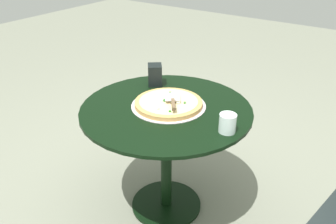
% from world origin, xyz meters
% --- Properties ---
extents(ground_plane, '(10.00, 10.00, 0.00)m').
position_xyz_m(ground_plane, '(0.00, 0.00, 0.00)').
color(ground_plane, gray).
extents(patio_table, '(0.93, 0.93, 0.69)m').
position_xyz_m(patio_table, '(0.00, 0.00, 0.53)').
color(patio_table, black).
rests_on(patio_table, ground).
extents(pizza_on_tray, '(0.41, 0.41, 0.05)m').
position_xyz_m(pizza_on_tray, '(-0.00, 0.02, 0.70)').
color(pizza_on_tray, silver).
rests_on(pizza_on_tray, patio_table).
extents(pizza_server, '(0.17, 0.20, 0.02)m').
position_xyz_m(pizza_server, '(0.04, -0.00, 0.74)').
color(pizza_server, silver).
rests_on(pizza_server, pizza_on_tray).
extents(drinking_cup, '(0.08, 0.08, 0.09)m').
position_xyz_m(drinking_cup, '(0.38, -0.04, 0.73)').
color(drinking_cup, white).
rests_on(drinking_cup, patio_table).
extents(napkin_dispenser, '(0.12, 0.12, 0.13)m').
position_xyz_m(napkin_dispenser, '(-0.23, 0.21, 0.75)').
color(napkin_dispenser, black).
rests_on(napkin_dispenser, patio_table).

